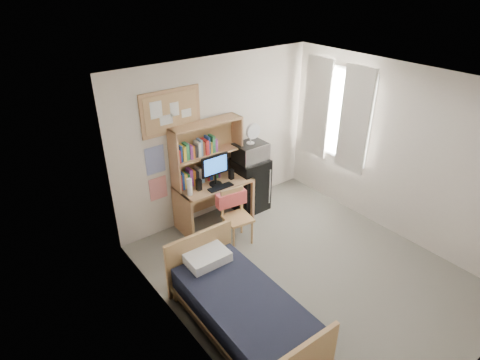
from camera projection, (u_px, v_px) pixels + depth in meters
floor at (306, 273)px, 5.54m from camera, size 3.60×4.20×0.02m
ceiling at (325, 87)px, 4.29m from camera, size 3.60×4.20×0.02m
wall_back at (217, 139)px, 6.38m from camera, size 3.60×0.04×2.60m
wall_left at (188, 247)px, 3.95m from camera, size 0.04×4.20×2.60m
wall_right at (399, 154)px, 5.88m from camera, size 0.04×4.20×2.60m
window_unit at (336, 114)px, 6.54m from camera, size 0.10×1.40×1.70m
curtain_left at (355, 121)px, 6.25m from camera, size 0.04×0.55×1.70m
curtain_right at (317, 108)px, 6.80m from camera, size 0.04×0.55×1.70m
bulletin_board at (171, 112)px, 5.65m from camera, size 0.94×0.03×0.64m
poster_wave at (155, 160)px, 5.80m from camera, size 0.30×0.01×0.42m
poster_japan at (158, 188)px, 6.03m from camera, size 0.28×0.01×0.36m
desk at (214, 203)px, 6.44m from camera, size 1.20×0.61×0.74m
desk_chair at (238, 218)px, 5.97m from camera, size 0.48×0.48×0.85m
mini_fridge at (249, 184)px, 6.81m from camera, size 0.54×0.54×0.92m
bed at (243, 313)px, 4.57m from camera, size 0.95×1.85×0.50m
hutch at (207, 152)px, 6.14m from camera, size 1.17×0.31×0.95m
monitor at (215, 170)px, 6.10m from camera, size 0.46×0.04×0.49m
keyboard at (221, 187)px, 6.11m from camera, size 0.41×0.14×0.02m
speaker_left at (199, 185)px, 6.02m from camera, size 0.07×0.07×0.18m
speaker_right at (231, 174)px, 6.33m from camera, size 0.07×0.07×0.17m
water_bottle at (190, 187)px, 5.87m from camera, size 0.08×0.08×0.26m
hoodie at (231, 199)px, 6.01m from camera, size 0.48×0.21×0.22m
microwave at (250, 152)px, 6.50m from camera, size 0.50×0.38×0.29m
desk_fan at (251, 134)px, 6.36m from camera, size 0.25×0.25×0.32m
pillow at (207, 257)px, 4.95m from camera, size 0.53×0.38×0.13m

